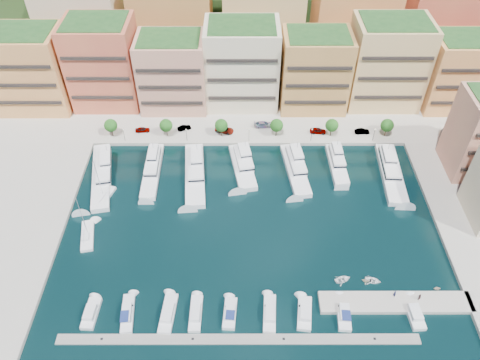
{
  "coord_description": "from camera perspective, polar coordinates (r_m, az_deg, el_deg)",
  "views": [
    {
      "loc": [
        -2.69,
        -74.73,
        86.99
      ],
      "look_at": [
        -2.61,
        9.42,
        6.0
      ],
      "focal_mm": 35.0,
      "sensor_mm": 36.0,
      "label": 1
    }
  ],
  "objects": [
    {
      "name": "apartment_6",
      "position": [
        159.94,
        25.17,
        11.81
      ],
      "size": [
        20.0,
        15.5,
        22.8
      ],
      "color": "#E7A054",
      "rests_on": "north_quay"
    },
    {
      "name": "yacht_6",
      "position": [
        133.03,
        17.88,
        1.19
      ],
      "size": [
        6.59,
        23.53,
        7.3
      ],
      "color": "white",
      "rests_on": "ground"
    },
    {
      "name": "lamppost_4",
      "position": [
        140.12,
        16.06,
        5.55
      ],
      "size": [
        0.3,
        0.3,
        4.2
      ],
      "color": "black",
      "rests_on": "north_quay"
    },
    {
      "name": "apartment_0",
      "position": [
        158.09,
        -24.23,
        12.18
      ],
      "size": [
        22.0,
        16.5,
        24.8
      ],
      "color": "#E7A054",
      "rests_on": "north_quay"
    },
    {
      "name": "finger_pier",
      "position": [
        106.85,
        18.36,
        -14.13
      ],
      "size": [
        32.0,
        5.0,
        2.0
      ],
      "primitive_type": "cube",
      "color": "#9E998E",
      "rests_on": "ground"
    },
    {
      "name": "hillside",
      "position": [
        204.21,
        0.75,
        18.69
      ],
      "size": [
        240.0,
        40.0,
        58.0
      ],
      "primitive_type": "cube",
      "color": "#1B3415",
      "rests_on": "ground"
    },
    {
      "name": "apartment_2",
      "position": [
        146.78,
        -8.21,
        12.86
      ],
      "size": [
        20.0,
        15.5,
        22.8
      ],
      "color": "tan",
      "rests_on": "north_quay"
    },
    {
      "name": "yacht_2",
      "position": [
        126.88,
        -5.51,
        1.12
      ],
      "size": [
        6.97,
        24.41,
        7.3
      ],
      "color": "white",
      "rests_on": "ground"
    },
    {
      "name": "cruiser_5",
      "position": [
        100.12,
        3.63,
        -15.95
      ],
      "size": [
        3.06,
        8.73,
        2.55
      ],
      "color": "silver",
      "rests_on": "ground"
    },
    {
      "name": "cruiser_6",
      "position": [
        100.82,
        7.87,
        -15.83
      ],
      "size": [
        3.76,
        8.01,
        2.55
      ],
      "color": "silver",
      "rests_on": "ground"
    },
    {
      "name": "ground",
      "position": [
        114.71,
        1.31,
        -5.43
      ],
      "size": [
        400.0,
        400.0,
        0.0
      ],
      "primitive_type": "plane",
      "color": "black",
      "rests_on": "ground"
    },
    {
      "name": "north_quay",
      "position": [
        162.08,
        0.92,
        11.44
      ],
      "size": [
        220.0,
        64.0,
        2.0
      ],
      "primitive_type": "cube",
      "color": "#9E998E",
      "rests_on": "ground"
    },
    {
      "name": "tree_2",
      "position": [
        136.04,
        -2.29,
        6.67
      ],
      "size": [
        3.8,
        3.8,
        5.65
      ],
      "color": "#473323",
      "rests_on": "north_quay"
    },
    {
      "name": "yacht_1",
      "position": [
        129.48,
        -10.61,
        1.43
      ],
      "size": [
        4.35,
        21.32,
        7.3
      ],
      "color": "white",
      "rests_on": "ground"
    },
    {
      "name": "yacht_4",
      "position": [
        128.44,
        6.75,
        1.56
      ],
      "size": [
        7.12,
        20.94,
        7.3
      ],
      "color": "white",
      "rests_on": "ground"
    },
    {
      "name": "cruiser_3",
      "position": [
        100.34,
        -5.41,
        -15.92
      ],
      "size": [
        2.58,
        8.26,
        2.55
      ],
      "color": "silver",
      "rests_on": "ground"
    },
    {
      "name": "backblock_1",
      "position": [
        166.31,
        -8.17,
        18.21
      ],
      "size": [
        26.0,
        18.0,
        30.0
      ],
      "primitive_type": "cube",
      "color": "tan",
      "rests_on": "north_quay"
    },
    {
      "name": "tree_3",
      "position": [
        136.35,
        4.48,
        6.65
      ],
      "size": [
        3.8,
        3.8,
        5.65
      ],
      "color": "#473323",
      "rests_on": "north_quay"
    },
    {
      "name": "tender_3",
      "position": [
        111.65,
        22.91,
        -12.08
      ],
      "size": [
        1.62,
        1.41,
        0.84
      ],
      "primitive_type": "imported",
      "rotation": [
        0.0,
        0.0,
        1.6
      ],
      "color": "beige",
      "rests_on": "ground"
    },
    {
      "name": "car_5",
      "position": [
        143.26,
        14.67,
        5.75
      ],
      "size": [
        4.39,
        1.71,
        1.43
      ],
      "primitive_type": "imported",
      "rotation": [
        0.0,
        0.0,
        1.62
      ],
      "color": "gray",
      "rests_on": "north_quay"
    },
    {
      "name": "south_pontoon",
      "position": [
        97.82,
        -0.22,
        -18.88
      ],
      "size": [
        72.0,
        2.2,
        0.35
      ],
      "primitive_type": "cube",
      "color": "gray",
      "rests_on": "ground"
    },
    {
      "name": "tender_2",
      "position": [
        108.39,
        15.9,
        -11.71
      ],
      "size": [
        4.01,
        3.35,
        0.72
      ],
      "primitive_type": "imported",
      "rotation": [
        0.0,
        0.0,
        1.28
      ],
      "color": "white",
      "rests_on": "ground"
    },
    {
      "name": "cruiser_4",
      "position": [
        99.93,
        -1.24,
        -15.97
      ],
      "size": [
        3.06,
        7.29,
        2.66
      ],
      "color": "silver",
      "rests_on": "ground"
    },
    {
      "name": "yacht_3",
      "position": [
        128.34,
        0.31,
        1.96
      ],
      "size": [
        7.94,
        18.63,
        7.3
      ],
      "color": "white",
      "rests_on": "ground"
    },
    {
      "name": "tree_0",
      "position": [
        140.96,
        -15.49,
        6.42
      ],
      "size": [
        3.8,
        3.8,
        5.65
      ],
      "color": "#473323",
      "rests_on": "north_quay"
    },
    {
      "name": "yacht_0",
      "position": [
        131.24,
        -16.51,
        0.89
      ],
      "size": [
        9.14,
        25.79,
        7.3
      ],
      "color": "white",
      "rests_on": "ground"
    },
    {
      "name": "person_1",
      "position": [
        107.17,
        21.01,
        -13.17
      ],
      "size": [
        1.03,
        0.98,
        1.69
      ],
      "primitive_type": "imported",
      "rotation": [
        0.0,
        0.0,
        3.71
      ],
      "color": "#503330",
      "rests_on": "finger_pier"
    },
    {
      "name": "cruiser_1",
      "position": [
        102.53,
        -13.53,
        -15.58
      ],
      "size": [
        3.17,
        9.02,
        2.66
      ],
      "color": "silver",
      "rests_on": "ground"
    },
    {
      "name": "backblock_3",
      "position": [
        169.06,
        13.5,
        17.92
      ],
      "size": [
        26.0,
        18.0,
        30.0
      ],
      "primitive_type": "cube",
      "color": "#E7A054",
      "rests_on": "north_quay"
    },
    {
      "name": "car_3",
      "position": [
        141.37,
        2.87,
        6.79
      ],
      "size": [
        5.74,
        2.74,
        1.61
      ],
      "primitive_type": "imported",
      "rotation": [
        0.0,
        0.0,
        1.66
      ],
      "color": "gray",
      "rests_on": "north_quay"
    },
    {
      "name": "cruiser_9",
      "position": [
        106.18,
        20.45,
        -15.0
      ],
      "size": [
        3.25,
        7.73,
        2.55
      ],
      "color": "silver",
      "rests_on": "ground"
    },
    {
      "name": "cruiser_7",
      "position": [
        102.17,
        12.52,
        -15.61
      ],
      "size": [
        3.18,
        8.08,
        2.66
      ],
      "color": "silver",
      "rests_on": "ground"
    },
    {
      "name": "tender_0",
      "position": [
        106.96,
        12.42,
        -11.76
      ],
      "size": [
        4.19,
        3.53,
        0.74
      ],
      "primitive_type": "imported",
      "rotation": [
        0.0,
        0.0,
        1.88
      ],
      "color": "white",
      "rests_on": "ground"
    },
    {
      "name": "lamppost_3",
      "position": [
        136.25,
        8.74,
        5.71
      ],
      "size": [
        0.3,
        0.3,
        4.2
      ],
      "color": "black",
      "rests_on": "north_quay"
    },
    {
      "name": "car_4",
      "position": [
        140.67,
        9.48,
        5.95
      ],
      "size": [
        4.83,
        2.25,
        1.6
      ],
      "primitive_type": "imported",
      "rotation": [
        0.0,
        0.0,
        1.49
      ],
      "color": "gray",
      "rests_on": "north_quay"
    },
    {
      "name": "car_1",
      "position": [
        141.06,
        -6.82,
        6.33
      ],
      "size": [
        4.28,
        2.74,
        1.33
      ],
      "primitive_type": "imported",
      "rotation": [
        0.0,
        0.0,
        1.93
      ],
      "color": "gray",
      "rests_on": "north_quay"
    },
    {
      "name": "tender_1",
      "position": [
        107.85,
        15.06,
        -11.77
      ],
      "size": [
        2.04,
        1.9,
        0.88
      ],
      "primitive_type": "imported",
      "rotation": [
        0.0,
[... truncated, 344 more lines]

